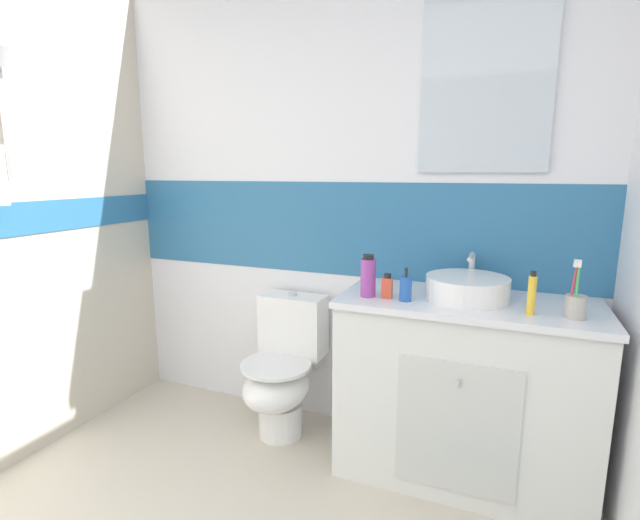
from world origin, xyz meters
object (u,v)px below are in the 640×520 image
(toilet, at_px, (283,371))
(toothpaste_tube_upright, at_px, (532,294))
(soap_dispenser, at_px, (406,288))
(sink_basin, at_px, (467,287))
(perfume_flask_small, at_px, (387,286))
(mouthwash_bottle, at_px, (368,277))
(toothbrush_cup, at_px, (576,305))

(toilet, bearing_deg, toothpaste_tube_upright, -7.02)
(soap_dispenser, bearing_deg, sink_basin, 27.63)
(perfume_flask_small, bearing_deg, mouthwash_bottle, -178.39)
(toothbrush_cup, height_order, toothpaste_tube_upright, toothbrush_cup)
(toothpaste_tube_upright, bearing_deg, perfume_flask_small, 177.92)
(sink_basin, xyz_separation_m, perfume_flask_small, (-0.33, -0.11, -0.00))
(toothpaste_tube_upright, height_order, perfume_flask_small, toothpaste_tube_upright)
(toilet, xyz_separation_m, toothbrush_cup, (1.33, -0.13, 0.55))
(toilet, bearing_deg, toothbrush_cup, -5.47)
(toilet, height_order, soap_dispenser, soap_dispenser)
(toilet, bearing_deg, perfume_flask_small, -11.78)
(sink_basin, relative_size, toothpaste_tube_upright, 2.30)
(toothbrush_cup, bearing_deg, soap_dispenser, -179.20)
(toothbrush_cup, relative_size, perfume_flask_small, 2.06)
(mouthwash_bottle, bearing_deg, toilet, 165.98)
(toothbrush_cup, bearing_deg, mouthwash_bottle, 179.89)
(sink_basin, height_order, soap_dispenser, sink_basin)
(toothbrush_cup, relative_size, soap_dispenser, 1.54)
(toothbrush_cup, distance_m, mouthwash_bottle, 0.83)
(toilet, relative_size, toothbrush_cup, 3.26)
(toilet, bearing_deg, soap_dispenser, -11.42)
(toilet, distance_m, mouthwash_bottle, 0.79)
(toilet, distance_m, toothpaste_tube_upright, 1.32)
(toilet, relative_size, toothpaste_tube_upright, 4.31)
(mouthwash_bottle, relative_size, perfume_flask_small, 1.71)
(soap_dispenser, height_order, mouthwash_bottle, mouthwash_bottle)
(toilet, height_order, toothpaste_tube_upright, toothpaste_tube_upright)
(toilet, height_order, toothbrush_cup, toothbrush_cup)
(toothbrush_cup, xyz_separation_m, perfume_flask_small, (-0.74, 0.00, 0.00))
(mouthwash_bottle, bearing_deg, soap_dispenser, -3.58)
(sink_basin, height_order, mouthwash_bottle, mouthwash_bottle)
(toothbrush_cup, xyz_separation_m, toothpaste_tube_upright, (-0.16, -0.02, 0.03))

